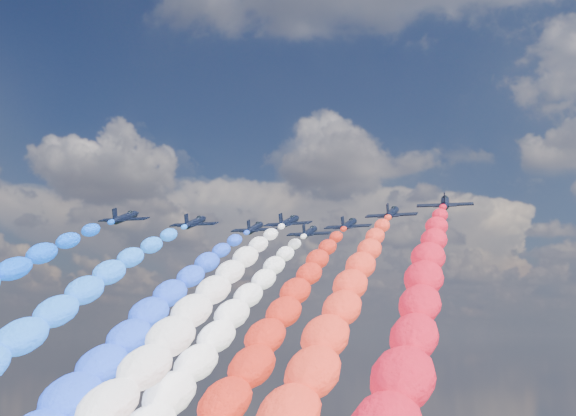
% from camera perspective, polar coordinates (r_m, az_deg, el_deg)
% --- Properties ---
extents(jet_0, '(10.13, 13.36, 6.46)m').
position_cam_1_polar(jet_0, '(144.27, -12.44, -0.71)').
color(jet_0, black).
extents(jet_1, '(9.79, 13.12, 6.46)m').
position_cam_1_polar(jet_1, '(148.22, -7.19, -1.11)').
color(jet_1, black).
extents(trail_1, '(6.67, 96.60, 49.64)m').
position_cam_1_polar(trail_1, '(102.58, -18.75, -9.78)').
color(trail_1, '#1F71FF').
extents(jet_2, '(9.94, 13.23, 6.46)m').
position_cam_1_polar(jet_2, '(154.87, -2.58, -1.55)').
color(jet_2, black).
extents(trail_2, '(6.67, 96.60, 49.64)m').
position_cam_1_polar(trail_2, '(107.10, -11.44, -10.08)').
color(trail_2, blue).
extents(jet_3, '(10.20, 13.41, 6.46)m').
position_cam_1_polar(jet_3, '(146.33, 0.06, -1.07)').
color(jet_3, black).
extents(trail_3, '(6.67, 96.60, 49.64)m').
position_cam_1_polar(trail_3, '(97.55, -8.27, -10.21)').
color(trail_3, white).
extents(jet_4, '(9.51, 12.92, 6.46)m').
position_cam_1_polar(jet_4, '(160.75, 1.67, -1.86)').
color(jet_4, black).
extents(trail_4, '(6.67, 96.60, 49.64)m').
position_cam_1_polar(trail_4, '(111.46, -4.85, -10.22)').
color(trail_4, white).
extents(jet_5, '(10.15, 13.37, 6.46)m').
position_cam_1_polar(jet_5, '(150.41, 4.70, -1.28)').
color(jet_5, black).
extents(trail_5, '(6.67, 96.60, 49.64)m').
position_cam_1_polar(trail_5, '(100.19, -0.95, -10.30)').
color(trail_5, red).
extents(jet_6, '(9.64, 13.01, 6.46)m').
position_cam_1_polar(jet_6, '(137.16, 8.02, -0.39)').
color(jet_6, black).
extents(trail_6, '(6.67, 96.60, 49.64)m').
position_cam_1_polar(trail_6, '(86.08, 3.51, -10.36)').
color(trail_6, red).
extents(jet_7, '(10.13, 13.36, 6.46)m').
position_cam_1_polar(jet_7, '(128.07, 12.02, 0.41)').
color(jet_7, black).
extents(trail_7, '(6.67, 96.60, 49.64)m').
position_cam_1_polar(trail_7, '(76.27, 9.75, -10.30)').
color(trail_7, red).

